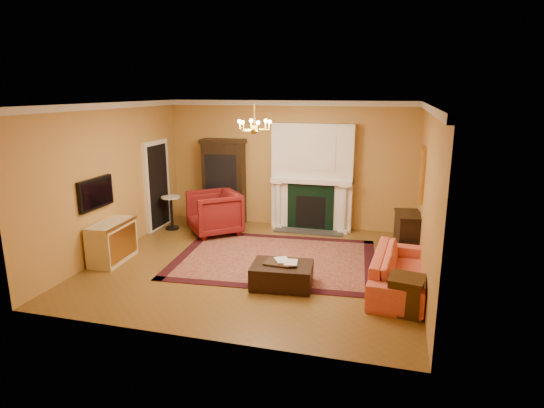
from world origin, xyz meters
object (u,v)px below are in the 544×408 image
at_px(console_table, 408,236).
at_px(pedestal_table, 171,210).
at_px(china_cabinet, 224,184).
at_px(commode, 112,242).
at_px(coral_sofa, 400,265).
at_px(leather_ottoman, 282,275).
at_px(end_table, 406,296).
at_px(wingback_armchair, 214,211).

bearing_deg(console_table, pedestal_table, 167.34).
bearing_deg(console_table, china_cabinet, 155.70).
xyz_separation_m(china_cabinet, console_table, (4.35, -1.26, -0.57)).
xyz_separation_m(commode, coral_sofa, (5.37, 0.13, 0.03)).
bearing_deg(leather_ottoman, coral_sofa, 6.93).
height_order(china_cabinet, coral_sofa, china_cabinet).
bearing_deg(china_cabinet, commode, -116.65).
distance_m(china_cabinet, pedestal_table, 1.43).
bearing_deg(coral_sofa, pedestal_table, 72.77).
bearing_deg(pedestal_table, console_table, -4.54).
distance_m(china_cabinet, end_table, 5.74).
relative_size(china_cabinet, commode, 1.90).
bearing_deg(coral_sofa, wingback_armchair, 68.43).
bearing_deg(console_table, wingback_armchair, 167.08).
xyz_separation_m(china_cabinet, commode, (-1.16, -3.03, -0.61)).
bearing_deg(end_table, china_cabinet, 138.80).
distance_m(china_cabinet, wingback_armchair, 1.01).
bearing_deg(commode, wingback_armchair, 56.25).
relative_size(china_cabinet, coral_sofa, 0.92).
distance_m(pedestal_table, leather_ottoman, 4.16).
xyz_separation_m(wingback_armchair, end_table, (4.20, -2.85, -0.27)).
bearing_deg(console_table, coral_sofa, -103.10).
bearing_deg(wingback_armchair, console_table, 45.27).
bearing_deg(commode, end_table, -10.88).
distance_m(wingback_armchair, end_table, 5.08).
distance_m(commode, console_table, 5.79).
bearing_deg(wingback_armchair, pedestal_table, -133.50).
xyz_separation_m(pedestal_table, leather_ottoman, (3.32, -2.48, -0.26)).
bearing_deg(china_cabinet, console_table, -21.86).
bearing_deg(wingback_armchair, end_table, 15.92).
distance_m(commode, coral_sofa, 5.37).
bearing_deg(china_cabinet, coral_sofa, -40.28).
xyz_separation_m(wingback_armchair, leather_ottoman, (2.20, -2.41, -0.34)).
distance_m(end_table, console_table, 2.50).
distance_m(china_cabinet, console_table, 4.56).
bearing_deg(end_table, leather_ottoman, 167.73).
bearing_deg(leather_ottoman, console_table, 39.59).
xyz_separation_m(china_cabinet, coral_sofa, (4.20, -2.90, -0.58)).
height_order(console_table, leather_ottoman, console_table).
distance_m(pedestal_table, end_table, 6.07).
distance_m(end_table, leather_ottoman, 2.05).
distance_m(pedestal_table, console_table, 5.40).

